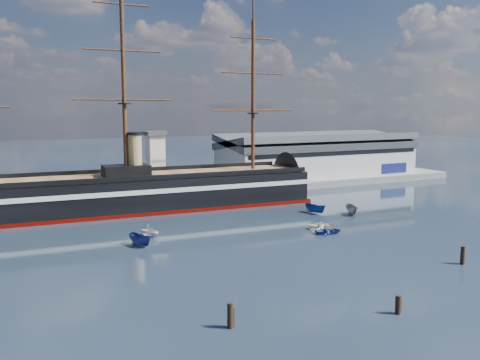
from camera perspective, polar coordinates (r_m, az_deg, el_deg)
name	(u,v)px	position (r m, az deg, el deg)	size (l,w,h in m)	color
ground	(195,224)	(106.48, -4.83, -4.73)	(600.00, 600.00, 0.00)	black
quay	(178,194)	(143.00, -6.63, -1.52)	(180.00, 18.00, 2.00)	slate
warehouse	(318,156)	(168.12, 8.33, 2.58)	(63.00, 21.00, 11.60)	#B7BABC
quay_tower	(155,160)	(136.63, -9.00, 2.12)	(5.00, 5.00, 15.00)	silver
warship	(110,194)	(120.93, -13.68, -1.47)	(113.25, 20.51, 53.94)	black
motorboat_a	(141,246)	(91.51, -10.54, -6.92)	(6.37, 2.33, 2.55)	navy
motorboat_b	(329,234)	(99.73, 9.46, -5.67)	(3.15, 1.26, 1.47)	navy
motorboat_c	(352,214)	(118.23, 11.87, -3.61)	(6.32, 2.32, 2.53)	slate
motorboat_d	(149,237)	(97.52, -9.64, -5.98)	(6.75, 2.92, 2.47)	silver
motorboat_e	(323,229)	(103.60, 8.85, -5.15)	(3.41, 1.37, 1.59)	silver
motorboat_f	(315,213)	(118.18, 8.03, -3.52)	(6.47, 2.37, 2.59)	navy
piling_near_left	(230,328)	(58.27, -1.05, -15.51)	(0.64, 0.64, 3.44)	black
piling_near_mid	(398,314)	(64.30, 16.47, -13.55)	(0.64, 0.64, 2.87)	black
piling_near_right	(462,264)	(86.38, 22.61, -8.29)	(0.64, 0.64, 3.42)	black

